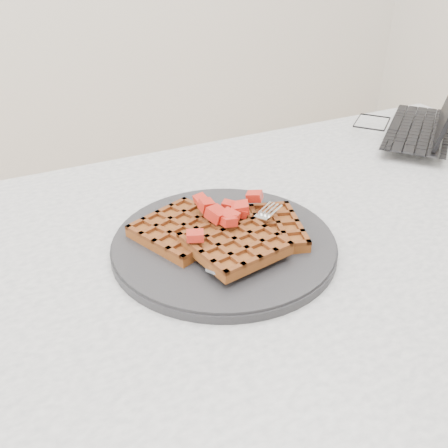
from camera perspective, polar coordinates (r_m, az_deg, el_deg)
table at (r=0.80m, az=9.94°, el=-8.20°), size 1.20×0.80×0.75m
plate at (r=0.69m, az=0.00°, el=-2.27°), size 0.31×0.31×0.02m
waffles at (r=0.68m, az=0.16°, el=-1.06°), size 0.24×0.21×0.03m
strawberry_pile at (r=0.67m, az=0.00°, el=1.03°), size 0.15×0.15×0.02m
fork at (r=0.67m, az=3.08°, el=-1.69°), size 0.17×0.11×0.02m
laptop at (r=1.14m, az=20.49°, el=10.98°), size 0.36×0.35×0.20m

